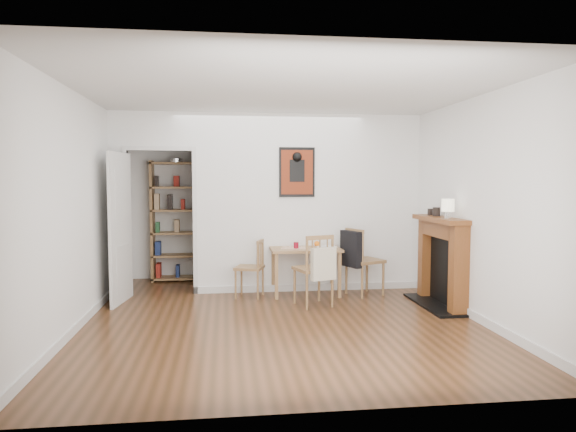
{
  "coord_description": "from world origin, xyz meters",
  "views": [
    {
      "loc": [
        -0.64,
        -6.06,
        1.63
      ],
      "look_at": [
        0.18,
        0.6,
        1.17
      ],
      "focal_mm": 32.0,
      "sensor_mm": 36.0,
      "label": 1
    }
  ],
  "objects": [
    {
      "name": "ceramic_jar_a",
      "position": [
        2.13,
        0.41,
        1.22
      ],
      "size": [
        0.1,
        0.1,
        0.12
      ],
      "primitive_type": "cylinder",
      "color": "black",
      "rests_on": "fireplace"
    },
    {
      "name": "placemat",
      "position": [
        0.34,
        1.11,
        0.68
      ],
      "size": [
        0.42,
        0.35,
        0.0
      ],
      "primitive_type": "cube",
      "rotation": [
        0.0,
        0.0,
        -0.22
      ],
      "color": "beige",
      "rests_on": "dining_table"
    },
    {
      "name": "room_shell",
      "position": [
        0.1,
        1.34,
        1.3
      ],
      "size": [
        5.2,
        5.2,
        5.2
      ],
      "color": "silver",
      "rests_on": "ground"
    },
    {
      "name": "fireplace",
      "position": [
        2.16,
        0.25,
        0.62
      ],
      "size": [
        0.45,
        1.25,
        1.16
      ],
      "color": "brown",
      "rests_on": "ground"
    },
    {
      "name": "mantel_lamp",
      "position": [
        2.09,
        -0.04,
        1.31
      ],
      "size": [
        0.16,
        0.16,
        0.25
      ],
      "color": "silver",
      "rests_on": "fireplace"
    },
    {
      "name": "bookshelf",
      "position": [
        -1.42,
        2.4,
        0.96
      ],
      "size": [
        0.82,
        0.33,
        1.95
      ],
      "color": "#9A7548",
      "rests_on": "ground"
    },
    {
      "name": "orange_fruit",
      "position": [
        0.68,
        1.21,
        0.71
      ],
      "size": [
        0.08,
        0.08,
        0.08
      ],
      "primitive_type": "sphere",
      "color": "orange",
      "rests_on": "dining_table"
    },
    {
      "name": "chair_left",
      "position": [
        -0.31,
        1.04,
        0.41
      ],
      "size": [
        0.51,
        0.51,
        0.81
      ],
      "color": "#8C6141",
      "rests_on": "ground"
    },
    {
      "name": "chair_right",
      "position": [
        1.31,
        0.97,
        0.5
      ],
      "size": [
        0.67,
        0.63,
        0.96
      ],
      "color": "#8C6141",
      "rests_on": "ground"
    },
    {
      "name": "dining_table",
      "position": [
        0.49,
        1.1,
        0.59
      ],
      "size": [
        0.99,
        0.63,
        0.67
      ],
      "color": "#9A7548",
      "rests_on": "ground"
    },
    {
      "name": "ground",
      "position": [
        0.0,
        0.0,
        0.0
      ],
      "size": [
        5.2,
        5.2,
        0.0
      ],
      "primitive_type": "plane",
      "color": "#58321C",
      "rests_on": "ground"
    },
    {
      "name": "chair_front",
      "position": [
        0.5,
        0.44,
        0.48
      ],
      "size": [
        0.59,
        0.63,
        0.94
      ],
      "color": "#8C6141",
      "rests_on": "ground"
    },
    {
      "name": "ceramic_jar_b",
      "position": [
        2.13,
        0.6,
        1.2
      ],
      "size": [
        0.07,
        0.07,
        0.09
      ],
      "primitive_type": "cylinder",
      "color": "black",
      "rests_on": "fireplace"
    },
    {
      "name": "notebook",
      "position": [
        0.8,
        1.15,
        0.68
      ],
      "size": [
        0.29,
        0.22,
        0.01
      ],
      "primitive_type": "cube",
      "rotation": [
        0.0,
        0.0,
        0.06
      ],
      "color": "silver",
      "rests_on": "dining_table"
    },
    {
      "name": "red_glass",
      "position": [
        0.35,
        1.04,
        0.72
      ],
      "size": [
        0.07,
        0.07,
        0.09
      ],
      "primitive_type": "cylinder",
      "color": "maroon",
      "rests_on": "dining_table"
    }
  ]
}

